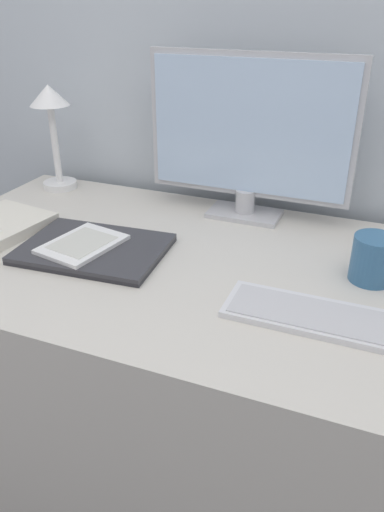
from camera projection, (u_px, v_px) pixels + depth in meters
wall_back at (277, 18)px, 1.22m from camera, size 3.60×0.05×2.40m
desk at (211, 391)px, 1.26m from camera, size 1.44×0.73×0.73m
monitor at (249, 135)px, 1.23m from camera, size 0.52×0.11×0.41m
keyboard at (316, 316)px, 0.90m from camera, size 0.33×0.12×0.01m
laptop at (94, 249)px, 1.14m from camera, size 0.34×0.25×0.02m
ereader at (82, 244)px, 1.13m from camera, size 0.17×0.20×0.01m
desk_lamp at (52, 119)px, 1.42m from camera, size 0.11×0.11×0.30m
coffee_mug at (374, 259)px, 1.01m from camera, size 0.12×0.09×0.10m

